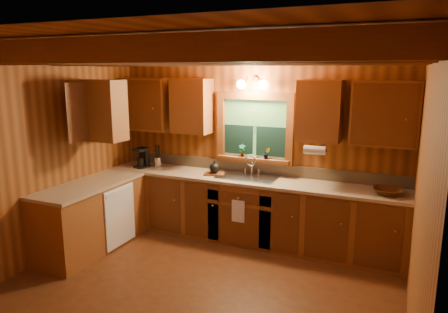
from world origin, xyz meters
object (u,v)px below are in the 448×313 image
wicker_basket (388,191)px  coffee_maker (143,158)px  sink (247,181)px  cutting_board (214,174)px

wicker_basket → coffee_maker: bearing=179.3°
coffee_maker → sink: bearing=19.0°
cutting_board → wicker_basket: (2.29, -0.05, 0.03)m
cutting_board → coffee_maker: bearing=165.8°
coffee_maker → cutting_board: bearing=17.7°
sink → coffee_maker: sink is taller
wicker_basket → sink: bearing=177.2°
sink → cutting_board: size_ratio=2.99×
sink → wicker_basket: (1.81, -0.09, 0.09)m
sink → wicker_basket: sink is taller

